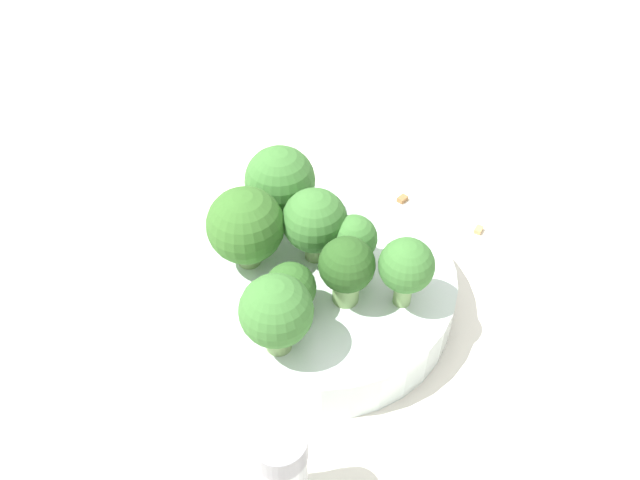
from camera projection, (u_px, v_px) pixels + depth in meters
name	position (u px, v px, depth m)	size (l,w,h in m)	color
ground_plane	(320.00, 304.00, 0.50)	(3.00, 3.00, 0.00)	silver
bowl	(320.00, 288.00, 0.49)	(0.21, 0.21, 0.04)	silver
broccoli_floret_0	(354.00, 241.00, 0.46)	(0.04, 0.04, 0.05)	#8EB770
broccoli_floret_1	(290.00, 288.00, 0.43)	(0.04, 0.04, 0.04)	#84AD66
broccoli_floret_2	(342.00, 270.00, 0.43)	(0.04, 0.04, 0.06)	#84AD66
broccoli_floret_3	(315.00, 222.00, 0.46)	(0.05, 0.05, 0.06)	#7A9E5B
broccoli_floret_4	(280.00, 181.00, 0.49)	(0.06, 0.06, 0.07)	#8EB770
broccoli_floret_5	(276.00, 312.00, 0.40)	(0.05, 0.05, 0.06)	#7A9E5B
broccoli_floret_6	(406.00, 267.00, 0.43)	(0.04, 0.04, 0.06)	#84AD66
broccoli_floret_7	(246.00, 226.00, 0.46)	(0.06, 0.06, 0.07)	#7A9E5B
pepper_shaker	(282.00, 471.00, 0.36)	(0.03, 0.03, 0.08)	silver
almond_crumb_0	(403.00, 197.00, 0.59)	(0.01, 0.01, 0.01)	olive
almond_crumb_1	(247.00, 191.00, 0.60)	(0.01, 0.00, 0.01)	olive
almond_crumb_2	(479.00, 228.00, 0.56)	(0.01, 0.01, 0.01)	tan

